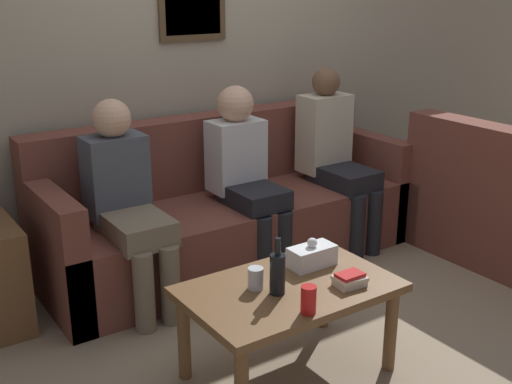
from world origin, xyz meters
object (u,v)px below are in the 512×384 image
couch_main (228,213)px  wine_bottle (278,273)px  coffee_table (289,299)px  person_right (335,152)px  person_left (126,197)px  person_middle (245,170)px  drinking_glass (256,278)px

couch_main → wine_bottle: 1.44m
coffee_table → wine_bottle: 0.19m
person_right → wine_bottle: bearing=-139.0°
couch_main → person_left: size_ratio=2.12×
wine_bottle → person_middle: person_middle is taller
wine_bottle → drinking_glass: wine_bottle is taller
person_left → wine_bottle: bearing=-78.6°
person_middle → coffee_table: bearing=-114.0°
person_left → person_middle: size_ratio=1.00×
coffee_table → drinking_glass: bearing=156.8°
couch_main → person_left: bearing=-166.0°
person_left → person_right: size_ratio=0.96×
coffee_table → wine_bottle: wine_bottle is taller
drinking_glass → person_middle: bearing=58.7°
wine_bottle → person_middle: 1.29m
coffee_table → couch_main: bearing=70.1°
wine_bottle → person_middle: (0.59, 1.15, 0.09)m
couch_main → coffee_table: size_ratio=2.57×
coffee_table → drinking_glass: size_ratio=9.58×
couch_main → drinking_glass: size_ratio=24.60×
wine_bottle → person_middle: size_ratio=0.23×
couch_main → wine_bottle: couch_main is taller
couch_main → coffee_table: bearing=-109.9°
person_middle → drinking_glass: bearing=-121.3°
drinking_glass → coffee_table: bearing=-23.2°
coffee_table → person_middle: bearing=66.0°
coffee_table → person_left: person_left is taller
coffee_table → person_left: size_ratio=0.82×
couch_main → coffee_table: (-0.46, -1.28, 0.07)m
drinking_glass → person_right: size_ratio=0.08×
person_left → person_right: bearing=1.6°
drinking_glass → person_left: (-0.17, 1.02, 0.13)m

